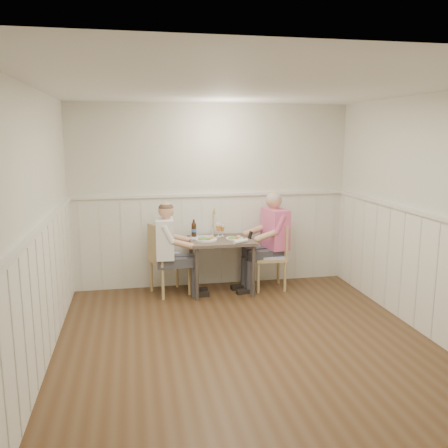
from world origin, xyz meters
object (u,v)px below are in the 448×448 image
grass_vase (212,222)px  chair_right (273,254)px  dining_table (221,247)px  beer_bottle (194,229)px  diner_cream (168,257)px  chair_left (166,257)px  man_in_pink (272,248)px

grass_vase → chair_right: bearing=-19.9°
dining_table → beer_bottle: size_ratio=3.50×
diner_cream → chair_right: bearing=2.4°
chair_left → grass_vase: (0.69, 0.27, 0.41)m
chair_left → grass_vase: bearing=21.1°
diner_cream → man_in_pink: bearing=3.3°
chair_right → man_in_pink: bearing=113.4°
man_in_pink → grass_vase: size_ratio=3.31×
diner_cream → dining_table: bearing=4.6°
dining_table → beer_bottle: 0.47m
dining_table → beer_bottle: beer_bottle is taller
diner_cream → grass_vase: diner_cream is taller
dining_table → diner_cream: (-0.74, -0.06, -0.09)m
beer_bottle → diner_cream: bearing=-144.3°
chair_left → man_in_pink: bearing=-0.3°
man_in_pink → grass_vase: bearing=161.3°
chair_right → grass_vase: (-0.82, 0.30, 0.43)m
grass_vase → chair_left: bearing=-158.9°
chair_right → grass_vase: grass_vase is taller
dining_table → diner_cream: diner_cream is taller
beer_bottle → grass_vase: size_ratio=0.59×
chair_right → dining_table: bearing=-179.8°
dining_table → man_in_pink: bearing=2.0°
grass_vase → diner_cream: bearing=-151.7°
chair_left → diner_cream: size_ratio=0.74×
chair_left → diner_cream: (0.02, -0.09, 0.02)m
dining_table → man_in_pink: (0.74, 0.03, -0.06)m
chair_left → beer_bottle: (0.41, 0.19, 0.33)m
chair_left → diner_cream: 0.10m
dining_table → diner_cream: size_ratio=0.66×
man_in_pink → chair_right: bearing=-66.6°
man_in_pink → diner_cream: 1.48m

